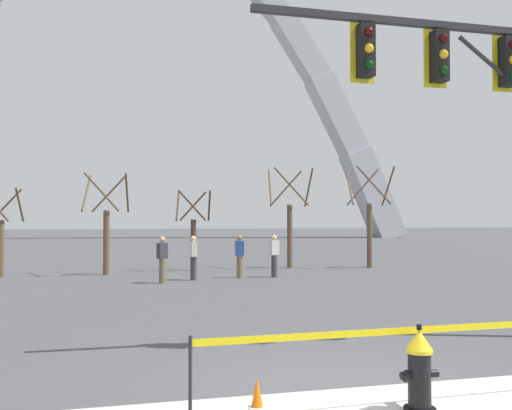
{
  "coord_description": "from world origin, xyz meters",
  "views": [
    {
      "loc": [
        -2.78,
        -6.91,
        2.2
      ],
      "look_at": [
        0.18,
        5.0,
        2.5
      ],
      "focal_mm": 39.7,
      "sensor_mm": 36.0,
      "label": 1
    }
  ],
  "objects": [
    {
      "name": "tree_center_right",
      "position": [
        4.81,
        17.41,
        1.99
      ],
      "size": [
        2.05,
        2.07,
        4.46
      ],
      "color": "brown",
      "rests_on": "ground"
    },
    {
      "name": "traffic_signal_gantry",
      "position": [
        3.77,
        1.87,
        4.27
      ],
      "size": [
        6.42,
        0.44,
        6.0
      ],
      "color": "#232326",
      "rests_on": "ground"
    },
    {
      "name": "fire_hydrant",
      "position": [
        0.59,
        -1.05,
        0.47
      ],
      "size": [
        0.46,
        0.48,
        0.99
      ],
      "color": "black",
      "rests_on": "ground"
    },
    {
      "name": "pedestrian_standing_center",
      "position": [
        -0.06,
        13.37,
        0.82
      ],
      "size": [
        0.23,
        0.36,
        1.59
      ],
      "color": "#38383D",
      "rests_on": "ground"
    },
    {
      "name": "pedestrian_walking_right",
      "position": [
        3.03,
        13.66,
        0.82
      ],
      "size": [
        0.39,
        0.3,
        1.59
      ],
      "color": "#38383D",
      "rests_on": "ground"
    },
    {
      "name": "tree_right_mid",
      "position": [
        8.35,
        16.68,
        2.02
      ],
      "size": [
        2.09,
        2.1,
        4.55
      ],
      "color": "brown",
      "rests_on": "ground"
    },
    {
      "name": "monument_arch",
      "position": [
        -0.0,
        54.8,
        16.49
      ],
      "size": [
        60.89,
        3.13,
        36.84
      ],
      "color": "#B2B5BC",
      "rests_on": "ground"
    },
    {
      "name": "pedestrian_near_trees",
      "position": [
        -1.23,
        12.66,
        0.82
      ],
      "size": [
        0.39,
        0.35,
        1.59
      ],
      "color": "brown",
      "rests_on": "ground"
    },
    {
      "name": "caution_tape_barrier",
      "position": [
        0.76,
        -0.89,
        0.67
      ],
      "size": [
        5.58,
        0.17,
        0.97
      ],
      "color": "#232326",
      "rests_on": "ground"
    },
    {
      "name": "pedestrian_walking_left",
      "position": [
        1.71,
        13.71,
        0.82
      ],
      "size": [
        0.37,
        0.26,
        1.59
      ],
      "color": "brown",
      "rests_on": "ground"
    },
    {
      "name": "tree_left_mid",
      "position": [
        -3.14,
        16.14,
        1.77
      ],
      "size": [
        1.84,
        1.85,
        3.99
      ],
      "color": "brown",
      "rests_on": "ground"
    },
    {
      "name": "tree_center_left",
      "position": [
        0.45,
        17.24,
        1.52
      ],
      "size": [
        1.59,
        1.6,
        3.42
      ],
      "color": "#473323",
      "rests_on": "ground"
    },
    {
      "name": "tree_far_left",
      "position": [
        -7.02,
        16.28,
        1.51
      ],
      "size": [
        1.58,
        1.59,
        3.39
      ],
      "color": "brown",
      "rests_on": "ground"
    },
    {
      "name": "ground_plane",
      "position": [
        0.0,
        0.0,
        0.0
      ],
      "size": [
        240.0,
        240.0,
        0.0
      ],
      "primitive_type": "plane",
      "color": "#474749"
    }
  ]
}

